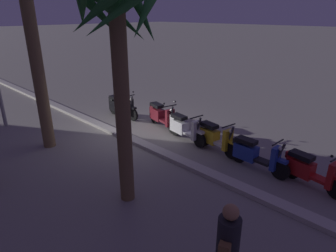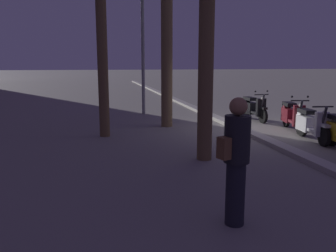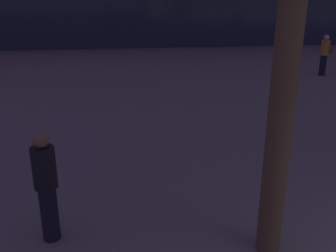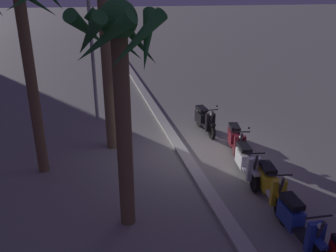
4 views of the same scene
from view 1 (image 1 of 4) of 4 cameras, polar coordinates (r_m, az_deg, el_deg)
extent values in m
plane|color=gray|center=(10.91, -7.44, -1.41)|extent=(200.00, 200.00, 0.00)
cube|color=#BCB7AD|center=(10.66, -9.13, -1.71)|extent=(60.00, 0.36, 0.12)
cylinder|color=black|center=(8.58, 23.11, -7.77)|extent=(0.53, 0.19, 0.52)
cube|color=red|center=(8.30, 26.99, -8.98)|extent=(0.64, 0.38, 0.08)
cube|color=red|center=(8.42, 24.52, -7.39)|extent=(0.72, 0.43, 0.42)
cube|color=black|center=(8.29, 24.75, -5.29)|extent=(0.64, 0.40, 0.12)
cube|color=red|center=(8.07, 29.58, -8.49)|extent=(0.20, 0.36, 0.66)
cube|color=red|center=(8.45, 23.03, -5.27)|extent=(0.27, 0.24, 0.16)
sphere|color=black|center=(7.63, 29.47, -5.18)|extent=(0.07, 0.07, 0.07)
cylinder|color=black|center=(8.40, 21.16, -8.13)|extent=(0.52, 0.13, 0.52)
cylinder|color=black|center=(8.94, 13.75, -5.37)|extent=(0.52, 0.13, 0.52)
cube|color=black|center=(8.60, 17.66, -6.48)|extent=(0.62, 0.31, 0.08)
cube|color=#233D9E|center=(8.77, 15.03, -4.89)|extent=(0.70, 0.36, 0.43)
cube|color=black|center=(8.64, 15.13, -2.80)|extent=(0.62, 0.33, 0.12)
cube|color=#233D9E|center=(8.33, 20.33, -5.99)|extent=(0.16, 0.35, 0.66)
cube|color=#233D9E|center=(8.27, 21.43, -6.37)|extent=(0.33, 0.18, 0.08)
cylinder|color=#333338|center=(8.24, 20.95, -5.23)|extent=(0.29, 0.09, 0.69)
cylinder|color=black|center=(8.14, 20.75, -3.04)|extent=(0.07, 0.56, 0.04)
sphere|color=white|center=(8.15, 21.24, -4.14)|extent=(0.12, 0.12, 0.12)
cube|color=black|center=(8.81, 13.55, -2.86)|extent=(0.25, 0.21, 0.16)
cylinder|color=black|center=(9.10, 12.30, -4.75)|extent=(0.53, 0.19, 0.52)
cylinder|color=black|center=(9.85, 7.13, -2.33)|extent=(0.53, 0.19, 0.52)
cube|color=silver|center=(9.41, 9.85, -3.26)|extent=(0.64, 0.38, 0.08)
cube|color=gold|center=(9.63, 8.07, -1.80)|extent=(0.72, 0.43, 0.44)
cube|color=black|center=(9.51, 8.10, 0.20)|extent=(0.64, 0.40, 0.12)
cube|color=gold|center=(9.09, 11.61, -2.71)|extent=(0.20, 0.36, 0.66)
cube|color=gold|center=(8.98, 12.45, -3.08)|extent=(0.34, 0.21, 0.08)
cylinder|color=#333338|center=(8.98, 12.05, -2.00)|extent=(0.29, 0.12, 0.69)
cylinder|color=black|center=(8.91, 11.83, 0.05)|extent=(0.13, 0.56, 0.04)
sphere|color=white|center=(8.90, 12.23, -0.98)|extent=(0.12, 0.12, 0.12)
cube|color=silver|center=(9.74, 6.93, 0.13)|extent=(0.27, 0.24, 0.16)
cylinder|color=black|center=(9.67, 6.21, -2.75)|extent=(0.53, 0.18, 0.52)
cylinder|color=black|center=(10.56, 1.44, -0.50)|extent=(0.53, 0.18, 0.52)
cube|color=white|center=(10.04, 3.91, -1.35)|extent=(0.64, 0.37, 0.08)
cube|color=white|center=(10.34, 2.21, -0.01)|extent=(0.72, 0.42, 0.43)
cube|color=black|center=(10.23, 2.16, 1.84)|extent=(0.64, 0.39, 0.12)
cube|color=white|center=(9.68, 5.55, -0.84)|extent=(0.19, 0.36, 0.66)
cube|color=white|center=(9.55, 6.28, -1.16)|extent=(0.34, 0.21, 0.08)
cylinder|color=#333338|center=(9.57, 5.90, -0.15)|extent=(0.29, 0.11, 0.69)
cylinder|color=black|center=(9.51, 5.65, 1.79)|extent=(0.12, 0.56, 0.04)
sphere|color=white|center=(9.49, 6.02, 0.83)|extent=(0.12, 0.12, 0.12)
cube|color=white|center=(10.47, 1.18, 1.74)|extent=(0.27, 0.23, 0.16)
cylinder|color=black|center=(10.71, 0.90, -0.15)|extent=(0.53, 0.22, 0.52)
cylinder|color=black|center=(11.77, -2.67, 1.84)|extent=(0.53, 0.22, 0.52)
cube|color=maroon|center=(11.17, -0.83, 1.10)|extent=(0.65, 0.41, 0.08)
cube|color=maroon|center=(11.53, -2.13, 2.38)|extent=(0.74, 0.47, 0.45)
cube|color=black|center=(11.43, -2.21, 4.12)|extent=(0.65, 0.43, 0.12)
cube|color=maroon|center=(10.75, 0.38, 1.58)|extent=(0.21, 0.36, 0.66)
cube|color=maroon|center=(10.61, 0.91, 1.30)|extent=(0.35, 0.23, 0.08)
cylinder|color=#333338|center=(10.64, 0.62, 2.22)|extent=(0.29, 0.13, 0.69)
cylinder|color=black|center=(10.60, 0.39, 3.97)|extent=(0.17, 0.55, 0.04)
sphere|color=white|center=(10.57, 0.68, 3.11)|extent=(0.12, 0.12, 0.12)
cube|color=maroon|center=(11.70, -2.90, 3.99)|extent=(0.28, 0.25, 0.16)
sphere|color=black|center=(10.71, 1.41, 4.82)|extent=(0.07, 0.07, 0.07)
sphere|color=black|center=(10.46, -0.78, 4.41)|extent=(0.07, 0.07, 0.07)
cylinder|color=black|center=(12.10, -6.89, 2.25)|extent=(0.52, 0.12, 0.52)
cylinder|color=black|center=(13.03, -10.59, 3.44)|extent=(0.52, 0.12, 0.52)
cube|color=black|center=(12.50, -8.67, 3.08)|extent=(0.61, 0.30, 0.08)
cube|color=black|center=(12.81, -10.03, 3.97)|extent=(0.69, 0.34, 0.44)
cube|color=black|center=(12.73, -10.19, 5.51)|extent=(0.61, 0.32, 0.12)
cube|color=black|center=(12.13, -7.52, 3.72)|extent=(0.15, 0.34, 0.66)
cube|color=black|center=(12.00, -6.95, 3.56)|extent=(0.33, 0.17, 0.08)
cylinder|color=#333338|center=(12.03, -7.30, 4.33)|extent=(0.29, 0.08, 0.69)
cylinder|color=black|center=(12.00, -7.62, 5.86)|extent=(0.06, 0.56, 0.04)
sphere|color=white|center=(11.97, -7.28, 5.14)|extent=(0.12, 0.12, 0.12)
cube|color=black|center=(12.97, -10.93, 5.29)|extent=(0.25, 0.21, 0.16)
sphere|color=black|center=(12.14, -6.85, 6.66)|extent=(0.07, 0.07, 0.07)
sphere|color=black|center=(11.84, -8.60, 6.20)|extent=(0.07, 0.07, 0.07)
cylinder|color=olive|center=(9.81, -24.61, 12.61)|extent=(0.38, 0.38, 6.03)
cylinder|color=brown|center=(6.32, -8.89, 3.30)|extent=(0.34, 0.34, 4.51)
cone|color=#286B2D|center=(6.44, -12.90, 20.32)|extent=(0.28, 1.23, 1.18)
cone|color=#286B2D|center=(5.97, -16.51, 21.50)|extent=(1.35, 0.91, 0.90)
cone|color=#286B2D|center=(5.54, -13.75, 21.21)|extent=(1.36, 0.70, 1.01)
cone|color=#286B2D|center=(5.44, -9.80, 21.25)|extent=(0.99, 1.25, 1.05)
cone|color=#286B2D|center=(5.79, -4.52, 21.36)|extent=(0.85, 1.29, 1.06)
cone|color=#286B2D|center=(6.21, -5.02, 20.86)|extent=(1.28, 0.64, 1.15)
cone|color=#286B2D|center=(6.53, -9.54, 20.51)|extent=(1.02, 1.10, 1.19)
cylinder|color=black|center=(4.57, 11.80, -20.44)|extent=(0.34, 0.34, 0.62)
sphere|color=#9E704C|center=(4.30, 12.24, -16.18)|extent=(0.24, 0.24, 0.24)
cube|color=brown|center=(4.47, 10.96, -23.09)|extent=(0.19, 0.17, 0.28)
camera|label=2|loc=(3.38, 90.42, -40.54)|focal=36.96mm
camera|label=3|loc=(8.71, 25.86, 15.93)|focal=42.50mm
camera|label=4|loc=(3.60, 83.68, 17.25)|focal=37.31mm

